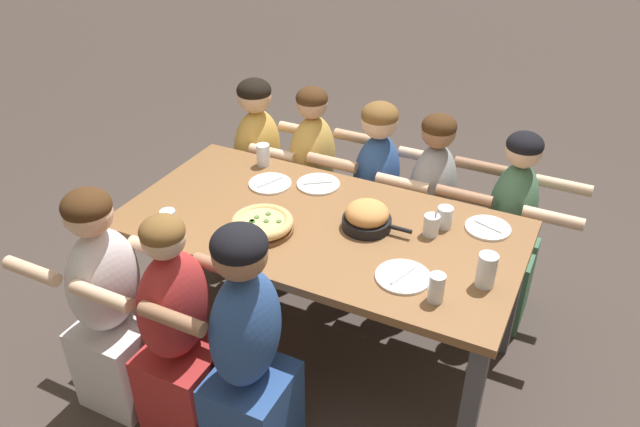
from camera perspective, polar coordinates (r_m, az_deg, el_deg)
name	(u,v)px	position (r m, az deg, el deg)	size (l,w,h in m)	color
ground_plane	(320,346)	(3.38, 0.00, -11.99)	(18.00, 18.00, 0.00)	#423833
dining_table	(320,238)	(2.94, 0.00, -2.27)	(1.85, 0.94, 0.78)	brown
pizza_board_main	(262,224)	(2.83, -5.30, -0.97)	(0.28, 0.28, 0.07)	brown
skillet_bowl	(367,217)	(2.83, 4.33, -0.32)	(0.33, 0.23, 0.13)	black
empty_plate_a	(270,184)	(3.20, -4.59, 2.74)	(0.22, 0.22, 0.02)	white
empty_plate_b	(488,228)	(2.94, 15.10, -1.28)	(0.21, 0.21, 0.02)	white
empty_plate_c	(318,184)	(3.18, -0.16, 2.71)	(0.22, 0.22, 0.02)	white
empty_plate_d	(403,277)	(2.57, 7.60, -5.75)	(0.23, 0.23, 0.02)	white
cocktail_glass_blue	(431,226)	(2.83, 10.13, -1.14)	(0.07, 0.07, 0.12)	silver
drinking_glass_a	(486,272)	(2.57, 14.95, -5.21)	(0.08, 0.08, 0.15)	silver
drinking_glass_b	(169,224)	(2.86, -13.61, -0.97)	(0.07, 0.07, 0.13)	silver
drinking_glass_c	(436,289)	(2.46, 10.59, -6.82)	(0.06, 0.06, 0.12)	silver
drinking_glass_d	(445,217)	(2.89, 11.32, -0.34)	(0.07, 0.07, 0.10)	silver
drinking_glass_e	(263,156)	(3.37, -5.21, 5.25)	(0.07, 0.07, 0.12)	silver
diner_near_left	(110,309)	(2.95, -18.65, -8.29)	(0.51, 0.40, 1.13)	silver
diner_near_midleft	(179,339)	(2.76, -12.77, -11.12)	(0.51, 0.40, 1.11)	#B22D2D
diner_far_center	(376,203)	(3.56, 5.11, 0.98)	(0.51, 0.40, 1.12)	#2D5193
diner_far_right	(508,238)	(3.43, 16.78, -2.19)	(0.51, 0.40, 1.11)	#477556
diner_near_center	(248,358)	(2.57, -6.61, -12.97)	(0.51, 0.40, 1.17)	#2D5193
diner_far_midleft	(313,188)	(3.70, -0.63, 2.37)	(0.51, 0.40, 1.14)	gold
diner_far_left	(259,174)	(3.86, -5.56, 3.63)	(0.51, 0.40, 1.13)	gold
diner_far_midright	(430,218)	(3.49, 10.00, -0.42)	(0.51, 0.40, 1.12)	#99999E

